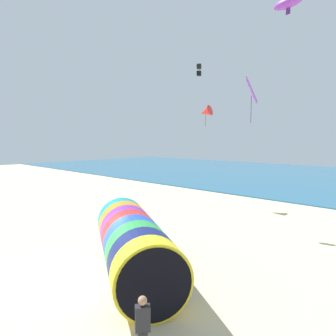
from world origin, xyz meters
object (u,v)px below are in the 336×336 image
kite_purple_diamond (252,91)px  kite_black_box (199,70)px  kite_handler (143,329)px  kite_purple_parafoil (288,3)px  kite_red_delta (205,112)px  giant_inflatable_tube (133,244)px

kite_purple_diamond → kite_black_box: bearing=174.3°
kite_handler → kite_black_box: (-6.65, 10.53, 8.81)m
kite_purple_parafoil → kite_purple_diamond: bearing=136.5°
kite_handler → kite_red_delta: 19.50m
kite_black_box → giant_inflatable_tube: bearing=-70.3°
kite_handler → kite_purple_diamond: (-2.85, 10.15, 7.06)m
giant_inflatable_tube → kite_handler: size_ratio=4.47×
kite_black_box → kite_purple_diamond: bearing=-5.7°
kite_red_delta → kite_purple_diamond: bearing=-37.2°
kite_red_delta → kite_handler: bearing=-57.6°
giant_inflatable_tube → kite_handler: bearing=-37.0°
kite_black_box → kite_red_delta: (-3.15, 4.90, -2.04)m
giant_inflatable_tube → kite_handler: 4.96m
kite_handler → kite_red_delta: size_ratio=0.96×
kite_purple_parafoil → kite_black_box: kite_purple_parafoil is taller
kite_black_box → kite_red_delta: bearing=122.7°
kite_red_delta → kite_black_box: bearing=-57.3°
giant_inflatable_tube → kite_black_box: bearing=109.7°
kite_purple_diamond → kite_black_box: (-3.81, 0.38, 1.75)m
kite_purple_diamond → kite_purple_parafoil: 4.90m
giant_inflatable_tube → kite_handler: (3.95, -2.98, -0.35)m
kite_purple_diamond → kite_red_delta: size_ratio=1.34×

